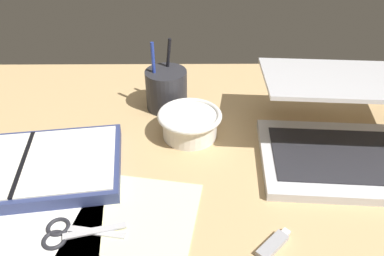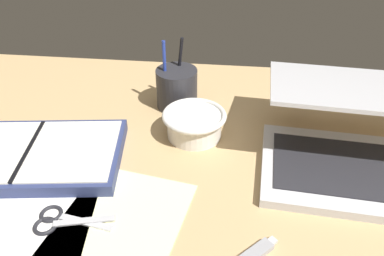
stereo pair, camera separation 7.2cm
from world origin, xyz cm
name	(u,v)px [view 2 (the right image)]	position (x,y,z in cm)	size (l,w,h in cm)	color
desk_top	(186,181)	(0.00, 0.00, 1.00)	(140.00, 100.00, 2.00)	tan
laptop	(360,142)	(32.47, 7.46, 7.36)	(38.26, 36.11, 15.30)	silver
bowl	(195,123)	(0.25, 13.60, 5.17)	(13.79, 13.79, 5.71)	silver
pen_cup	(177,88)	(-5.55, 25.63, 6.86)	(9.83, 9.83, 16.67)	#28282D
planner	(30,155)	(-31.38, 1.20, 3.43)	(38.36, 26.00, 3.05)	navy
scissors	(57,220)	(-19.82, -13.39, 2.34)	(13.17, 6.51, 0.80)	#B7B7BC
paper_sheet_front	(113,234)	(-9.89, -14.86, 2.08)	(19.78, 28.93, 0.16)	#F4EFB2
paper_sheet_beside_planner	(38,213)	(-23.78, -12.04, 2.08)	(18.62, 27.69, 0.16)	white
usb_drive	(257,252)	(12.81, -16.05, 2.50)	(6.26, 6.18, 1.00)	#99999E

